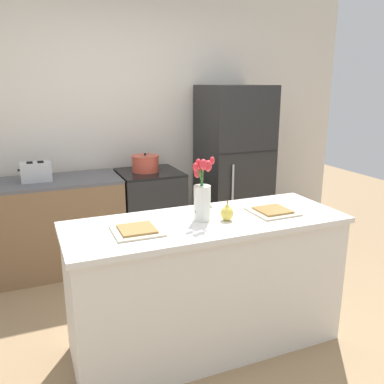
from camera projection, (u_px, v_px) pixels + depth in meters
ground_plane at (206, 343)px, 2.81m from camera, size 10.00×10.00×0.00m
back_wall at (128, 121)px, 4.24m from camera, size 5.20×0.08×2.70m
kitchen_island at (206, 284)px, 2.69m from camera, size 1.80×0.66×0.90m
back_counter at (29, 229)px, 3.73m from camera, size 1.68×0.60×0.88m
stove_range at (150, 214)px, 4.16m from camera, size 0.60×0.61×0.88m
refrigerator at (233, 167)px, 4.40m from camera, size 0.68×0.67×1.71m
flower_vase at (202, 195)px, 2.53m from camera, size 0.15×0.13×0.40m
pear_figurine at (227, 213)px, 2.55m from camera, size 0.08×0.08×0.13m
plate_setting_left at (137, 230)px, 2.37m from camera, size 0.29×0.29×0.02m
plate_setting_right at (273, 211)px, 2.71m from camera, size 0.29×0.29×0.02m
toaster at (36, 172)px, 3.63m from camera, size 0.28×0.18×0.17m
cooking_pot at (145, 163)px, 4.02m from camera, size 0.27×0.27×0.19m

